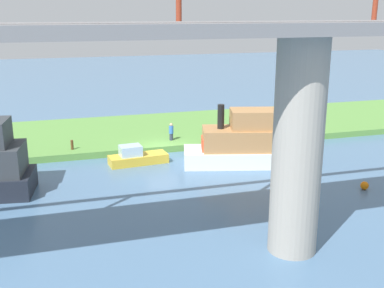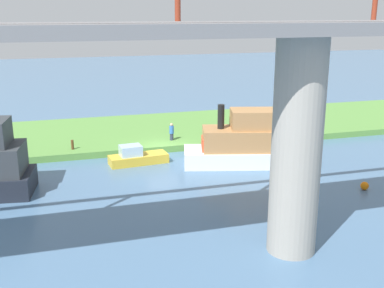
{
  "view_description": "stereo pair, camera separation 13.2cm",
  "coord_description": "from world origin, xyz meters",
  "px_view_note": "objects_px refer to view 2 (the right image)",
  "views": [
    {
      "loc": [
        7.75,
        33.87,
        10.49
      ],
      "look_at": [
        -0.85,
        5.0,
        2.0
      ],
      "focal_mm": 44.53,
      "sensor_mm": 36.0,
      "label": 1
    },
    {
      "loc": [
        7.62,
        33.91,
        10.49
      ],
      "look_at": [
        -0.85,
        5.0,
        2.0
      ],
      "focal_mm": 44.53,
      "sensor_mm": 36.0,
      "label": 2
    }
  ],
  "objects_px": {
    "person_on_bank": "(172,132)",
    "mooring_post": "(72,145)",
    "bridge_pylon": "(296,149)",
    "motorboat_red": "(137,157)",
    "marker_buoy": "(365,186)",
    "motorboat_white": "(249,143)"
  },
  "relations": [
    {
      "from": "motorboat_white",
      "to": "motorboat_red",
      "type": "bearing_deg",
      "value": -17.6
    },
    {
      "from": "bridge_pylon",
      "to": "motorboat_red",
      "type": "xyz_separation_m",
      "value": [
        4.52,
        -14.44,
        -4.29
      ]
    },
    {
      "from": "person_on_bank",
      "to": "mooring_post",
      "type": "relative_size",
      "value": 1.95
    },
    {
      "from": "bridge_pylon",
      "to": "marker_buoy",
      "type": "xyz_separation_m",
      "value": [
        -7.84,
        -5.5,
        -4.53
      ]
    },
    {
      "from": "motorboat_white",
      "to": "marker_buoy",
      "type": "relative_size",
      "value": 17.7
    },
    {
      "from": "bridge_pylon",
      "to": "mooring_post",
      "type": "distance_m",
      "value": 20.08
    },
    {
      "from": "mooring_post",
      "to": "motorboat_red",
      "type": "height_order",
      "value": "motorboat_red"
    },
    {
      "from": "person_on_bank",
      "to": "bridge_pylon",
      "type": "bearing_deg",
      "value": 93.31
    },
    {
      "from": "bridge_pylon",
      "to": "person_on_bank",
      "type": "bearing_deg",
      "value": -86.69
    },
    {
      "from": "mooring_post",
      "to": "marker_buoy",
      "type": "height_order",
      "value": "mooring_post"
    },
    {
      "from": "bridge_pylon",
      "to": "mooring_post",
      "type": "height_order",
      "value": "bridge_pylon"
    },
    {
      "from": "motorboat_white",
      "to": "person_on_bank",
      "type": "bearing_deg",
      "value": -56.22
    },
    {
      "from": "person_on_bank",
      "to": "motorboat_red",
      "type": "bearing_deg",
      "value": 46.6
    },
    {
      "from": "mooring_post",
      "to": "motorboat_red",
      "type": "xyz_separation_m",
      "value": [
        -4.24,
        3.2,
        -0.37
      ]
    },
    {
      "from": "motorboat_white",
      "to": "motorboat_red",
      "type": "distance_m",
      "value": 7.97
    },
    {
      "from": "person_on_bank",
      "to": "mooring_post",
      "type": "xyz_separation_m",
      "value": [
        7.71,
        0.47,
        -0.34
      ]
    },
    {
      "from": "bridge_pylon",
      "to": "motorboat_red",
      "type": "relative_size",
      "value": 2.26
    },
    {
      "from": "bridge_pylon",
      "to": "mooring_post",
      "type": "bearing_deg",
      "value": -63.59
    },
    {
      "from": "mooring_post",
      "to": "motorboat_red",
      "type": "distance_m",
      "value": 5.32
    },
    {
      "from": "person_on_bank",
      "to": "motorboat_red",
      "type": "height_order",
      "value": "person_on_bank"
    },
    {
      "from": "person_on_bank",
      "to": "marker_buoy",
      "type": "height_order",
      "value": "person_on_bank"
    },
    {
      "from": "person_on_bank",
      "to": "marker_buoy",
      "type": "bearing_deg",
      "value": 125.17
    }
  ]
}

